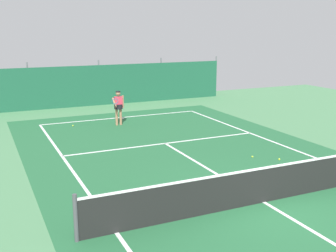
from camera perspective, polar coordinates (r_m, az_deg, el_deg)
The scene contains 8 objects.
ground_plane at distance 11.62m, azimuth 12.93°, elevation -10.13°, with size 36.00×36.00×0.00m, color #4C8456.
court_surface at distance 11.62m, azimuth 12.93°, elevation -10.12°, with size 11.02×26.60×0.01m.
tennis_net at distance 11.43m, azimuth 13.06°, elevation -7.78°, with size 10.12×0.10×1.10m.
back_fence at distance 25.96m, azimuth -9.57°, elevation 4.47°, with size 16.30×0.98×2.70m.
tennis_player at distance 19.98m, azimuth -6.80°, elevation 2.82°, with size 0.72×0.75×1.64m.
tennis_ball_near_player at distance 15.26m, azimuth 14.95°, elevation -4.41°, with size 0.07×0.07×0.07m, color #CCDB33.
tennis_ball_midcourt at distance 20.28m, azimuth -12.86°, elevation 0.05°, with size 0.07×0.07×0.07m, color #CCDB33.
tennis_ball_by_sideline at distance 15.34m, azimuth 11.45°, elevation -4.13°, with size 0.07×0.07×0.07m, color #CCDB33.
Camera 1 is at (-6.67, -8.37, 4.55)m, focal length 44.62 mm.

